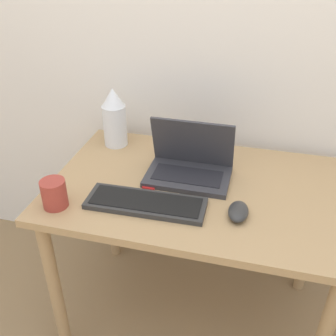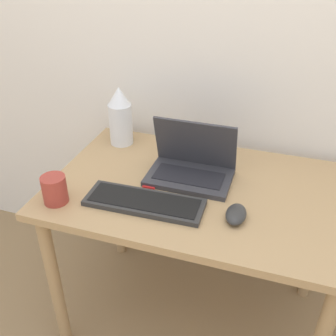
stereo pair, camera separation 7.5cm
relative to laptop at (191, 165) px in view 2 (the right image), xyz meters
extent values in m
cube|color=white|center=(0.04, 0.35, 0.47)|extent=(6.00, 0.05, 2.50)
cube|color=tan|center=(0.04, -0.06, -0.06)|extent=(1.09, 0.70, 0.03)
cylinder|color=tan|center=(-0.45, -0.36, -0.43)|extent=(0.05, 0.05, 0.70)
cylinder|color=tan|center=(-0.45, 0.23, -0.43)|extent=(0.05, 0.05, 0.70)
cylinder|color=tan|center=(0.53, 0.23, -0.43)|extent=(0.05, 0.05, 0.70)
cube|color=#333338|center=(0.00, -0.03, -0.04)|extent=(0.32, 0.21, 0.02)
cube|color=black|center=(0.00, -0.04, -0.03)|extent=(0.26, 0.11, 0.00)
cube|color=#333338|center=(0.00, 0.05, 0.07)|extent=(0.32, 0.07, 0.20)
cube|color=#0F1938|center=(0.00, 0.06, 0.07)|extent=(0.28, 0.05, 0.17)
cube|color=#2D2D2D|center=(-0.11, -0.23, -0.04)|extent=(0.42, 0.15, 0.02)
cube|color=black|center=(-0.11, -0.23, -0.03)|extent=(0.38, 0.12, 0.00)
ellipsoid|color=#2D2D2D|center=(0.21, -0.21, -0.03)|extent=(0.07, 0.11, 0.04)
cylinder|color=white|center=(-0.37, 0.17, 0.04)|extent=(0.10, 0.10, 0.18)
cone|color=white|center=(-0.37, 0.17, 0.17)|extent=(0.10, 0.10, 0.08)
cube|color=red|center=(-0.13, -0.11, -0.04)|extent=(0.05, 0.06, 0.01)
cylinder|color=#9E382D|center=(-0.41, -0.31, 0.00)|extent=(0.09, 0.09, 0.10)
camera|label=1|loc=(0.24, -1.27, 0.78)|focal=42.00mm
camera|label=2|loc=(0.31, -1.24, 0.78)|focal=42.00mm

